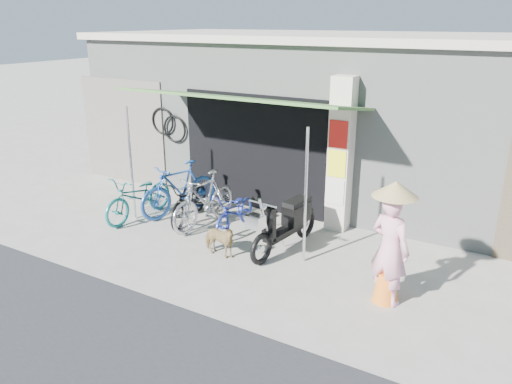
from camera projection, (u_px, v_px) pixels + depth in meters
The scene contains 13 objects.
ground at pixel (236, 266), 8.47m from camera, with size 80.00×80.00×0.00m, color #A6A096.
bicycle_shop at pixel (349, 113), 12.02m from camera, with size 12.30×5.30×3.66m.
shop_pillar at pixel (341, 155), 9.57m from camera, with size 0.42×0.44×3.00m.
awning at pixel (241, 101), 9.40m from camera, with size 4.60×1.88×2.72m.
neighbour_left at pixel (124, 131), 12.54m from camera, with size 2.60×0.06×2.60m, color #6B665B.
bike_teal at pixel (139, 197), 10.37m from camera, with size 0.63×1.82×0.96m, color #1B7976.
bike_blue at pixel (179, 189), 10.56m from camera, with size 0.54×1.90×1.14m, color #22509E.
bike_black at pixel (189, 200), 10.27m from camera, with size 0.60×1.71×0.90m, color black.
bike_silver at pixel (204, 200), 9.97m from camera, with size 0.52×1.84×1.11m, color silver.
bike_navy at pixel (235, 212), 9.74m from camera, with size 0.54×1.54×0.81m, color #213198.
street_dog at pixel (219, 240), 8.73m from camera, with size 0.33×0.73×0.61m, color tan.
moped at pixel (286, 223), 8.94m from camera, with size 0.59×1.96×1.11m.
nun at pixel (390, 245), 7.12m from camera, with size 0.71×0.64×1.87m.
Camera 1 is at (4.12, -6.38, 3.97)m, focal length 35.00 mm.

